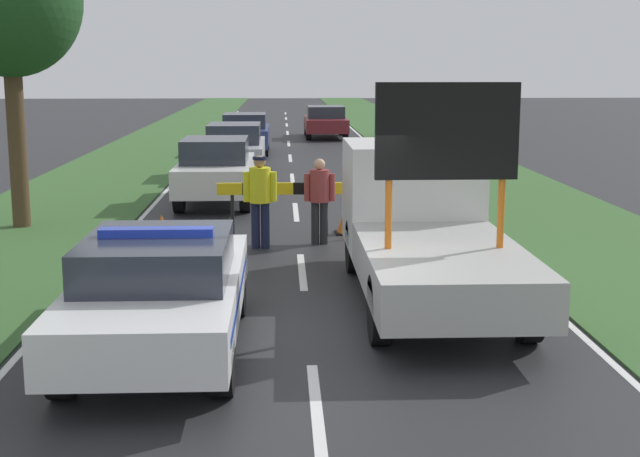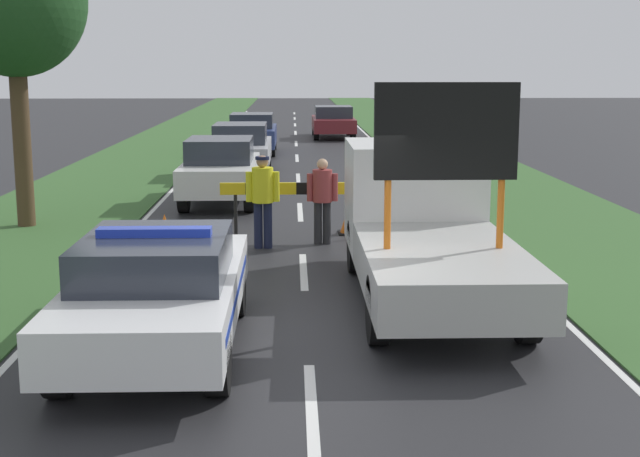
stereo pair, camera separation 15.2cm
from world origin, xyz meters
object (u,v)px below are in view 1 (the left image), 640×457
traffic_cone_near_police (162,233)px  queued_car_hatch_blue (245,133)px  roadside_tree_near_left (8,2)px  work_truck (422,221)px  road_barrier (293,192)px  police_car (160,289)px  queued_car_sedan_silver (235,149)px  police_officer (260,193)px  traffic_cone_centre_front (348,216)px  queued_car_wagon_maroon (326,121)px  pedestrian_civilian (320,194)px  queued_car_van_white (216,170)px

traffic_cone_near_police → queued_car_hatch_blue: queued_car_hatch_blue is taller
traffic_cone_near_police → roadside_tree_near_left: (-3.26, 2.51, 4.27)m
work_truck → road_barrier: (-1.88, 4.08, -0.14)m
police_car → queued_car_sedan_silver: bearing=91.8°
police_car → police_officer: (1.05, 6.03, 0.27)m
traffic_cone_centre_front → queued_car_wagon_maroon: queued_car_wagon_maroon is taller
pedestrian_civilian → queued_car_wagon_maroon: (1.36, 24.97, -0.20)m
police_car → roadside_tree_near_left: 10.06m
pedestrian_civilian → queued_car_wagon_maroon: 25.01m
road_barrier → queued_car_sedan_silver: 10.41m
queued_car_hatch_blue → queued_car_van_white: bearing=89.0°
police_officer → queued_car_wagon_maroon: police_officer is taller
queued_car_van_white → queued_car_wagon_maroon: bearing=-100.5°
traffic_cone_near_police → queued_car_van_white: size_ratio=0.15×
road_barrier → traffic_cone_centre_front: bearing=33.9°
police_officer → traffic_cone_near_police: bearing=-16.1°
police_car → traffic_cone_near_police: police_car is taller
queued_car_van_white → roadside_tree_near_left: size_ratio=0.71×
pedestrian_civilian → queued_car_van_white: 5.61m
police_officer → traffic_cone_centre_front: size_ratio=2.38×
queued_car_van_white → work_truck: bearing=113.1°
traffic_cone_near_police → traffic_cone_centre_front: traffic_cone_centre_front is taller
work_truck → police_car: bearing=34.8°
work_truck → queued_car_wagon_maroon: bearing=-93.4°
road_barrier → queued_car_van_white: bearing=118.9°
pedestrian_civilian → roadside_tree_near_left: 7.45m
pedestrian_civilian → queued_car_van_white: (-2.32, 5.11, -0.12)m
pedestrian_civilian → roadside_tree_near_left: bearing=151.8°
traffic_cone_centre_front → traffic_cone_near_police: bearing=-156.3°
traffic_cone_centre_front → work_truck: bearing=-80.7°
queued_car_hatch_blue → roadside_tree_near_left: 16.62m
police_car → roadside_tree_near_left: (-4.01, 8.39, 3.85)m
police_car → queued_car_van_white: (-0.16, 11.49, 0.08)m
work_truck → traffic_cone_centre_front: 4.75m
queued_car_van_white → queued_car_wagon_maroon: size_ratio=0.96×
work_truck → road_barrier: bearing=-68.7°
road_barrier → queued_car_van_white: size_ratio=0.67×
police_car → work_truck: (3.55, 2.79, 0.31)m
road_barrier → traffic_cone_near_police: size_ratio=4.36×
work_truck → traffic_cone_centre_front: bearing=-84.1°
police_car → police_officer: size_ratio=2.81×
pedestrian_civilian → queued_car_wagon_maroon: bearing=76.7°
work_truck → queued_car_wagon_maroon: work_truck is taller
road_barrier → police_officer: police_officer is taller
road_barrier → roadside_tree_near_left: (-5.69, 1.52, 3.68)m
pedestrian_civilian → traffic_cone_near_police: size_ratio=2.41×
pedestrian_civilian → roadside_tree_near_left: roadside_tree_near_left is taller
roadside_tree_near_left → pedestrian_civilian: bearing=-18.0°
traffic_cone_near_police → traffic_cone_centre_front: bearing=23.7°
pedestrian_civilian → traffic_cone_near_police: (-2.92, -0.51, -0.62)m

